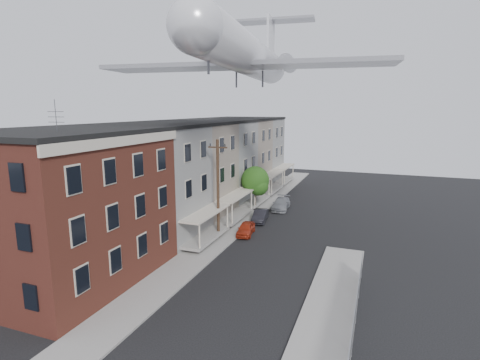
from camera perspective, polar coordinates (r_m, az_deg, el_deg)
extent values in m
cube|color=gray|center=(39.79, 0.34, -6.06)|extent=(3.00, 62.00, 0.12)
cube|color=gray|center=(21.29, 12.44, -22.35)|extent=(3.00, 26.00, 0.12)
cube|color=gray|center=(39.33, 2.34, -6.26)|extent=(0.15, 62.00, 0.14)
cube|color=gray|center=(21.47, 8.31, -21.84)|extent=(0.15, 26.00, 0.14)
cube|color=#361411|center=(27.92, -25.07, -3.93)|extent=(10.00, 12.00, 10.00)
cube|color=black|center=(27.17, -25.94, 6.65)|extent=(10.30, 12.30, 0.30)
cube|color=beige|center=(23.79, -17.31, 5.71)|extent=(0.16, 12.20, 0.60)
cylinder|color=#515156|center=(24.30, -26.25, 8.62)|extent=(0.04, 0.04, 2.00)
cube|color=#60605E|center=(35.02, -14.01, -0.39)|extent=(10.00, 7.00, 10.00)
cube|color=black|center=(34.42, -14.40, 8.05)|extent=(10.25, 7.00, 0.30)
cube|color=gray|center=(33.29, -5.14, -8.64)|extent=(1.80, 6.40, 0.25)
cube|color=beige|center=(32.63, -5.21, -4.99)|extent=(1.90, 6.50, 0.15)
cube|color=slate|center=(40.87, -8.48, 1.39)|extent=(10.00, 7.00, 10.00)
cube|color=black|center=(40.36, -8.69, 8.62)|extent=(10.25, 7.00, 0.30)
cube|color=gray|center=(39.41, -0.73, -5.49)|extent=(1.80, 6.40, 0.25)
cube|color=beige|center=(38.84, -0.74, -2.37)|extent=(1.90, 6.50, 0.15)
cube|color=#60605E|center=(47.04, -4.36, 2.71)|extent=(10.00, 7.00, 10.00)
cube|color=black|center=(46.60, -4.45, 8.99)|extent=(10.25, 7.00, 0.30)
cube|color=gray|center=(45.77, 2.45, -3.17)|extent=(1.80, 6.40, 0.25)
cube|color=beige|center=(45.29, 2.47, -0.47)|extent=(1.90, 6.50, 0.15)
cube|color=slate|center=(53.42, -1.21, 3.71)|extent=(10.00, 7.00, 10.00)
cube|color=black|center=(53.03, -1.23, 9.24)|extent=(10.25, 7.00, 0.30)
cube|color=gray|center=(52.30, 4.83, -1.43)|extent=(1.80, 6.40, 0.25)
cube|color=beige|center=(51.88, 4.87, 0.95)|extent=(1.90, 6.50, 0.15)
cube|color=#60605E|center=(59.93, 1.27, 4.49)|extent=(10.00, 7.00, 10.00)
cube|color=black|center=(59.58, 1.29, 9.42)|extent=(10.25, 7.00, 0.30)
cube|color=gray|center=(58.94, 6.68, -0.07)|extent=(1.80, 6.40, 0.25)
cube|color=beige|center=(58.57, 6.72, 2.05)|extent=(1.90, 6.50, 0.15)
cylinder|color=gray|center=(19.87, 16.72, -22.16)|extent=(0.06, 0.06, 1.90)
cylinder|color=gray|center=(22.45, 17.29, -18.07)|extent=(0.06, 0.06, 1.90)
cylinder|color=gray|center=(25.13, 17.72, -14.84)|extent=(0.06, 0.06, 1.90)
cylinder|color=gray|center=(27.88, 18.06, -12.24)|extent=(0.06, 0.06, 1.90)
cube|color=gray|center=(19.40, 16.88, -19.92)|extent=(0.04, 18.00, 0.04)
cube|color=gray|center=(19.87, 16.72, -22.16)|extent=(0.02, 18.00, 1.80)
cylinder|color=black|center=(33.32, -3.37, -1.53)|extent=(0.26, 0.26, 9.00)
cube|color=black|center=(32.72, -3.44, 4.99)|extent=(1.80, 0.12, 0.12)
cylinder|color=black|center=(32.98, -4.56, 5.37)|extent=(0.08, 0.08, 0.25)
cylinder|color=black|center=(32.42, -2.31, 5.30)|extent=(0.08, 0.08, 0.25)
cylinder|color=black|center=(43.10, 2.31, -3.17)|extent=(0.24, 0.24, 2.40)
sphere|color=#1C4713|center=(42.58, 2.33, -0.03)|extent=(3.20, 3.20, 3.20)
sphere|color=#1C4713|center=(42.26, 2.84, -0.90)|extent=(2.24, 2.24, 2.24)
imported|color=#AE2F16|center=(35.25, 0.89, -7.43)|extent=(1.78, 3.53, 1.15)
imported|color=black|center=(39.31, 3.11, -5.45)|extent=(1.80, 3.86, 1.23)
imported|color=gray|center=(44.13, 6.27, -3.63)|extent=(2.18, 4.61, 1.30)
cylinder|color=silver|center=(35.02, 1.05, 18.46)|extent=(5.92, 25.23, 3.34)
sphere|color=silver|center=(23.20, -6.76, 22.31)|extent=(3.34, 3.34, 3.34)
cone|color=silver|center=(47.19, 4.75, 16.45)|extent=(3.64, 3.46, 3.34)
cube|color=#939399|center=(33.39, 0.39, 17.03)|extent=(25.34, 6.96, 0.36)
cylinder|color=#939399|center=(44.18, 0.56, 17.14)|extent=(2.09, 4.32, 1.67)
cylinder|color=#939399|center=(43.25, 7.31, 17.20)|extent=(2.09, 4.32, 1.67)
cube|color=silver|center=(47.06, 4.69, 20.05)|extent=(0.67, 3.97, 5.84)
cube|color=#939399|center=(48.58, 4.98, 23.01)|extent=(10.13, 3.73, 0.26)
cylinder|color=#515156|center=(24.85, -4.85, 17.20)|extent=(0.17, 0.17, 1.25)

